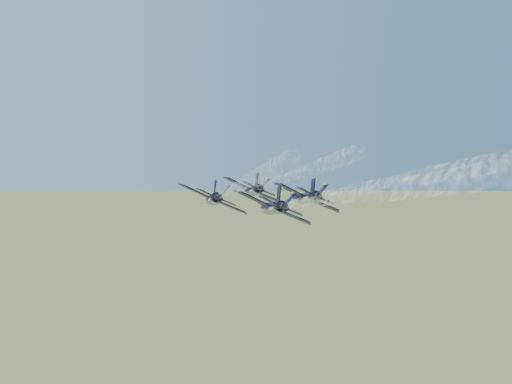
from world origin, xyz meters
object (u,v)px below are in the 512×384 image
jet_left (213,199)px  jet_slot (272,207)px  jet_right (306,197)px  jet_lead (253,190)px

jet_left → jet_slot: 17.08m
jet_right → jet_slot: 16.83m
jet_left → jet_lead: bearing=56.1°
jet_lead → jet_right: same height
jet_right → jet_slot: size_ratio=1.00×
jet_left → jet_right: bearing=0.9°
jet_left → jet_slot: bearing=-54.1°
jet_lead → jet_left: bearing=-123.9°
jet_right → jet_left: bearing=-179.1°
jet_left → jet_right: same height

